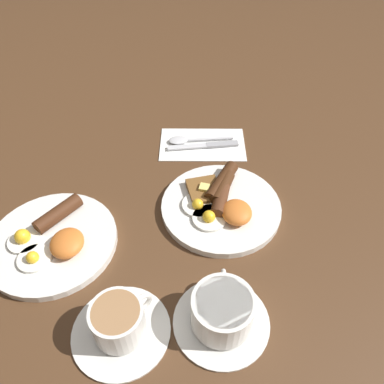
# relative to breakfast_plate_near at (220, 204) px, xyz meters

# --- Properties ---
(ground_plane) EXTENTS (3.00, 3.00, 0.00)m
(ground_plane) POSITION_rel_breakfast_plate_near_xyz_m (-0.00, -0.00, -0.01)
(ground_plane) COLOR #4C301C
(breakfast_plate_near) EXTENTS (0.25, 0.25, 0.04)m
(breakfast_plate_near) POSITION_rel_breakfast_plate_near_xyz_m (0.00, 0.00, 0.00)
(breakfast_plate_near) COLOR silver
(breakfast_plate_near) RESTS_ON ground_plane
(breakfast_plate_far) EXTENTS (0.24, 0.24, 0.05)m
(breakfast_plate_far) POSITION_rel_breakfast_plate_near_xyz_m (-0.07, 0.33, -0.00)
(breakfast_plate_far) COLOR silver
(breakfast_plate_far) RESTS_ON ground_plane
(teacup_near) EXTENTS (0.16, 0.16, 0.07)m
(teacup_near) POSITION_rel_breakfast_plate_near_xyz_m (-0.25, 0.03, 0.02)
(teacup_near) COLOR silver
(teacup_near) RESTS_ON ground_plane
(teacup_far) EXTENTS (0.16, 0.16, 0.07)m
(teacup_far) POSITION_rel_breakfast_plate_near_xyz_m (-0.25, 0.19, 0.01)
(teacup_far) COLOR silver
(teacup_far) RESTS_ON ground_plane
(napkin) EXTENTS (0.14, 0.22, 0.01)m
(napkin) POSITION_rel_breakfast_plate_near_xyz_m (0.21, 0.02, -0.01)
(napkin) COLOR white
(napkin) RESTS_ON ground_plane
(knife) EXTENTS (0.02, 0.17, 0.01)m
(knife) POSITION_rel_breakfast_plate_near_xyz_m (0.20, 0.01, -0.01)
(knife) COLOR silver
(knife) RESTS_ON napkin
(spoon) EXTENTS (0.03, 0.17, 0.01)m
(spoon) POSITION_rel_breakfast_plate_near_xyz_m (0.23, 0.06, -0.01)
(spoon) COLOR silver
(spoon) RESTS_ON napkin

